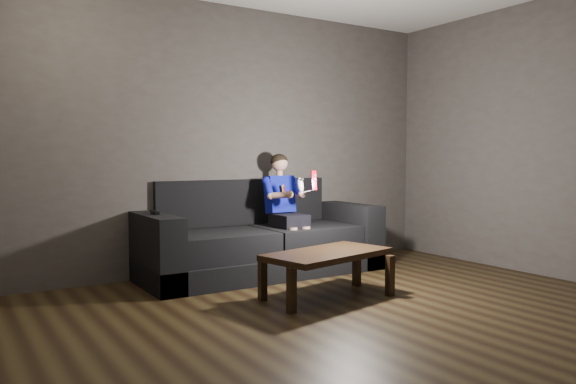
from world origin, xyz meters
TOP-DOWN VIEW (x-y plane):
  - floor at (0.00, 0.00)m, footprint 5.00×5.00m
  - back_wall at (0.00, 2.50)m, footprint 5.00×0.04m
  - sofa at (0.19, 2.19)m, footprint 2.41×1.04m
  - child at (0.46, 2.11)m, footprint 0.42×0.52m
  - wii_remote_red at (0.54, 1.71)m, footprint 0.06×0.08m
  - nunchuk_white at (0.39, 1.72)m, footprint 0.06×0.09m
  - wii_remote_black at (-0.90, 2.10)m, footprint 0.04×0.15m
  - coffee_table at (0.18, 0.99)m, footprint 1.16×0.75m

SIDE VIEW (x-z plane):
  - floor at x=0.00m, z-range 0.00..0.00m
  - sofa at x=0.19m, z-range -0.16..0.77m
  - coffee_table at x=0.18m, z-range 0.14..0.53m
  - wii_remote_black at x=-0.90m, z-range 0.66..0.69m
  - child at x=0.46m, z-range 0.22..1.26m
  - nunchuk_white at x=0.39m, z-range 0.83..0.98m
  - wii_remote_red at x=0.54m, z-range 0.84..1.03m
  - back_wall at x=0.00m, z-range 0.00..2.70m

